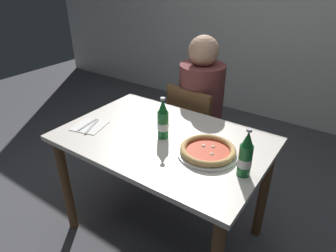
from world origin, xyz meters
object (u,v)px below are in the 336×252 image
pizza_margherita_near (208,151)px  beer_bottle_left (163,121)px  napkin_with_cutlery (90,126)px  dining_table_main (163,153)px  beer_bottle_center (245,156)px  chair_behind_table (195,130)px  diner_seated (200,116)px

pizza_margherita_near → beer_bottle_left: (-0.29, 0.01, 0.08)m
pizza_margherita_near → napkin_with_cutlery: bearing=-169.2°
napkin_with_cutlery → beer_bottle_left: bearing=18.3°
dining_table_main → beer_bottle_center: size_ratio=4.86×
beer_bottle_left → chair_behind_table: bearing=101.5°
diner_seated → beer_bottle_center: (0.63, -0.73, 0.27)m
pizza_margherita_near → beer_bottle_left: 0.31m
napkin_with_cutlery → pizza_margherita_near: bearing=10.8°
diner_seated → pizza_margherita_near: 0.81m
diner_seated → napkin_with_cutlery: (-0.34, -0.81, 0.17)m
dining_table_main → beer_bottle_center: (0.52, -0.07, 0.22)m
dining_table_main → pizza_margherita_near: bearing=-2.2°
chair_behind_table → diner_seated: (0.01, 0.05, 0.10)m
dining_table_main → beer_bottle_left: (0.00, -0.00, 0.22)m
dining_table_main → pizza_margherita_near: size_ratio=3.73×
chair_behind_table → beer_bottle_center: (0.64, -0.68, 0.37)m
pizza_margherita_near → napkin_with_cutlery: (-0.75, -0.14, -0.02)m
chair_behind_table → napkin_with_cutlery: bearing=72.5°
diner_seated → dining_table_main: bearing=-80.1°
chair_behind_table → diner_seated: bearing=-92.3°
beer_bottle_left → beer_bottle_center: bearing=-7.4°
beer_bottle_left → napkin_with_cutlery: 0.49m
beer_bottle_left → diner_seated: bearing=100.1°
beer_bottle_left → dining_table_main: bearing=130.6°
beer_bottle_left → napkin_with_cutlery: (-0.45, -0.15, -0.10)m
pizza_margherita_near → napkin_with_cutlery: size_ratio=1.47×
dining_table_main → chair_behind_table: chair_behind_table is taller
diner_seated → beer_bottle_center: size_ratio=4.89×
beer_bottle_center → dining_table_main: bearing=172.3°
diner_seated → beer_bottle_left: (0.12, -0.66, 0.27)m
beer_bottle_left → beer_bottle_center: (0.51, -0.07, 0.00)m
beer_bottle_center → napkin_with_cutlery: 0.98m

